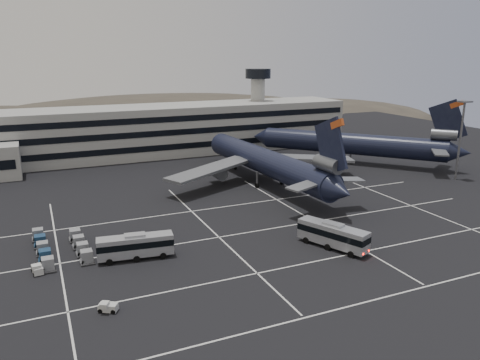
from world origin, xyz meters
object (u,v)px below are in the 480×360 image
(tug_a, at_px, (37,269))
(uld_cluster, at_px, (60,247))
(bus_near, at_px, (333,234))
(trijet_main, at_px, (267,162))
(bus_far, at_px, (135,245))

(tug_a, relative_size, uld_cluster, 0.16)
(bus_near, xyz_separation_m, uld_cluster, (-37.85, 14.71, -1.25))
(tug_a, xyz_separation_m, uld_cluster, (3.19, 5.93, 0.29))
(trijet_main, height_order, bus_far, trijet_main)
(tug_a, bearing_deg, trijet_main, 20.96)
(bus_near, distance_m, tug_a, 42.00)
(tug_a, bearing_deg, bus_near, -20.43)
(bus_far, xyz_separation_m, tug_a, (-13.03, 0.63, -1.44))
(trijet_main, distance_m, bus_near, 36.62)
(bus_far, bearing_deg, uld_cluster, 63.87)
(trijet_main, relative_size, uld_cluster, 3.95)
(bus_far, height_order, uld_cluster, bus_far)
(tug_a, distance_m, uld_cluster, 6.74)
(uld_cluster, bearing_deg, bus_far, -33.69)
(bus_near, distance_m, bus_far, 29.17)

